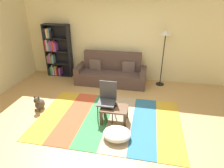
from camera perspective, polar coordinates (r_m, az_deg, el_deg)
ground_plane at (r=4.68m, az=-1.57°, el=-10.15°), size 14.00×14.00×0.00m
back_wall at (r=6.46m, az=3.38°, el=13.13°), size 6.80×0.10×2.70m
rug at (r=4.64m, az=-1.01°, el=-10.41°), size 3.35×2.20×0.01m
couch at (r=6.31m, az=-0.25°, el=3.23°), size 2.26×0.80×1.00m
bookshelf at (r=7.06m, az=-16.42°, el=9.16°), size 0.90×0.28×1.80m
coffee_table at (r=4.42m, az=0.71°, el=-7.83°), size 0.61×0.44×0.36m
pouf at (r=4.06m, az=1.48°, el=-14.60°), size 0.58×0.51×0.20m
dog at (r=5.27m, az=-20.77°, el=-5.46°), size 0.22×0.35×0.40m
standing_lamp at (r=6.04m, az=15.46°, el=12.54°), size 0.32×0.32×1.76m
tv_remote at (r=4.38m, az=0.72°, el=-6.76°), size 0.11×0.15×0.02m
folding_chair at (r=4.46m, az=-1.41°, el=-3.93°), size 0.40×0.40×0.90m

